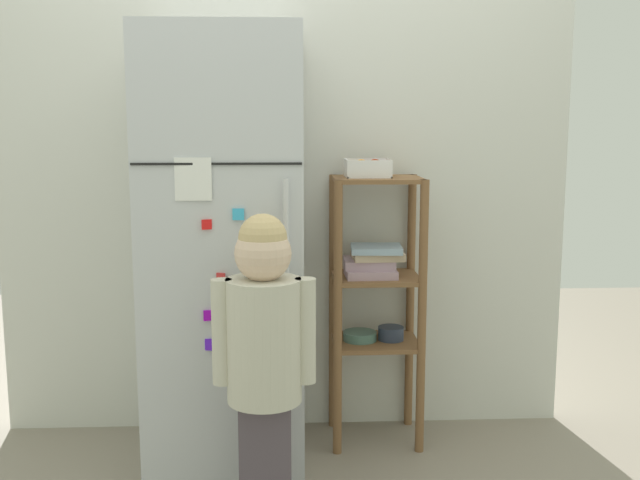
{
  "coord_description": "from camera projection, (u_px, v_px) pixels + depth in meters",
  "views": [
    {
      "loc": [
        -0.01,
        -2.91,
        1.37
      ],
      "look_at": [
        0.14,
        0.02,
        0.9
      ],
      "focal_mm": 42.33,
      "sensor_mm": 36.0,
      "label": 1
    }
  ],
  "objects": [
    {
      "name": "kitchen_wall_back",
      "position": [
        285.0,
        181.0,
        3.27
      ],
      "size": [
        2.47,
        0.03,
        2.21
      ],
      "primitive_type": "cube",
      "color": "silver",
      "rests_on": "ground"
    },
    {
      "name": "pantry_shelf_unit",
      "position": [
        375.0,
        285.0,
        3.17
      ],
      "size": [
        0.38,
        0.32,
        1.13
      ],
      "color": "brown",
      "rests_on": "ground"
    },
    {
      "name": "child_standing",
      "position": [
        264.0,
        340.0,
        2.5
      ],
      "size": [
        0.34,
        0.25,
        1.07
      ],
      "color": "#544952",
      "rests_on": "ground"
    },
    {
      "name": "ground_plane",
      "position": [
        287.0,
        457.0,
        3.09
      ],
      "size": [
        6.0,
        6.0,
        0.0
      ],
      "primitive_type": "plane",
      "color": "gray"
    },
    {
      "name": "refrigerator",
      "position": [
        226.0,
        252.0,
        2.96
      ],
      "size": [
        0.6,
        0.67,
        1.71
      ],
      "color": "silver",
      "rests_on": "ground"
    },
    {
      "name": "fruit_bin",
      "position": [
        369.0,
        169.0,
        3.09
      ],
      "size": [
        0.18,
        0.17,
        0.07
      ],
      "color": "white",
      "rests_on": "pantry_shelf_unit"
    }
  ]
}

